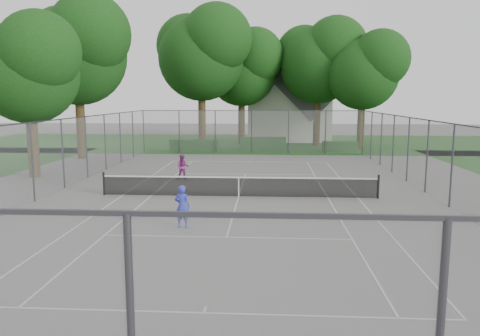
# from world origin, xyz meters

# --- Properties ---
(ground) EXTENTS (120.00, 120.00, 0.00)m
(ground) POSITION_xyz_m (0.00, 0.00, 0.00)
(ground) COLOR #615F5C
(ground) RESTS_ON ground
(grass_far) EXTENTS (60.00, 20.00, 0.00)m
(grass_far) POSITION_xyz_m (0.00, 26.00, 0.00)
(grass_far) COLOR #1A4814
(grass_far) RESTS_ON ground
(court_markings) EXTENTS (11.03, 23.83, 0.01)m
(court_markings) POSITION_xyz_m (0.00, 0.00, 0.01)
(court_markings) COLOR #BCBCB7
(court_markings) RESTS_ON ground
(tennis_net) EXTENTS (12.87, 0.10, 1.10)m
(tennis_net) POSITION_xyz_m (0.00, 0.00, 0.51)
(tennis_net) COLOR black
(tennis_net) RESTS_ON ground
(perimeter_fence) EXTENTS (18.08, 34.08, 3.52)m
(perimeter_fence) POSITION_xyz_m (0.00, 0.00, 1.81)
(perimeter_fence) COLOR #38383D
(perimeter_fence) RESTS_ON ground
(tree_far_left) EXTENTS (8.79, 8.03, 12.63)m
(tree_far_left) POSITION_xyz_m (-4.57, 21.08, 8.69)
(tree_far_left) COLOR #3B2A15
(tree_far_left) RESTS_ON ground
(tree_far_midleft) EXTENTS (7.68, 7.01, 11.04)m
(tree_far_midleft) POSITION_xyz_m (-1.16, 24.33, 7.59)
(tree_far_midleft) COLOR #3B2A15
(tree_far_midleft) RESTS_ON ground
(tree_far_midright) EXTENTS (8.25, 7.53, 11.86)m
(tree_far_midright) POSITION_xyz_m (6.05, 23.54, 8.15)
(tree_far_midright) COLOR #3B2A15
(tree_far_midright) RESTS_ON ground
(tree_far_right) EXTENTS (7.18, 6.56, 10.32)m
(tree_far_right) POSITION_xyz_m (9.68, 20.94, 7.09)
(tree_far_right) COLOR #3B2A15
(tree_far_right) RESTS_ON ground
(tree_side_back) EXTENTS (8.27, 7.55, 11.89)m
(tree_side_back) POSITION_xyz_m (-12.64, 13.07, 8.17)
(tree_side_back) COLOR #3B2A15
(tree_side_back) RESTS_ON ground
(tree_side_front) EXTENTS (6.43, 5.87, 9.25)m
(tree_side_front) POSITION_xyz_m (-12.08, 4.66, 6.35)
(tree_side_front) COLOR #3B2A15
(tree_side_front) RESTS_ON ground
(hedge_left) EXTENTS (4.13, 1.24, 1.03)m
(hedge_left) POSITION_xyz_m (-4.84, 17.81, 0.52)
(hedge_left) COLOR #184415
(hedge_left) RESTS_ON ground
(hedge_mid) EXTENTS (3.84, 1.10, 1.21)m
(hedge_mid) POSITION_xyz_m (0.93, 18.42, 0.60)
(hedge_mid) COLOR #184415
(hedge_mid) RESTS_ON ground
(hedge_right) EXTENTS (2.87, 1.05, 0.86)m
(hedge_right) POSITION_xyz_m (7.45, 18.67, 0.43)
(hedge_right) COLOR #184415
(hedge_right) RESTS_ON ground
(house) EXTENTS (8.44, 6.54, 10.51)m
(house) POSITION_xyz_m (3.51, 29.23, 4.23)
(house) COLOR beige
(house) RESTS_ON ground
(girl_player) EXTENTS (0.62, 0.47, 1.53)m
(girl_player) POSITION_xyz_m (-1.67, -5.30, 0.77)
(girl_player) COLOR #3039B6
(girl_player) RESTS_ON ground
(woman_player) EXTENTS (0.72, 0.58, 1.42)m
(woman_player) POSITION_xyz_m (-3.42, 4.37, 0.71)
(woman_player) COLOR #812B70
(woman_player) RESTS_ON ground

